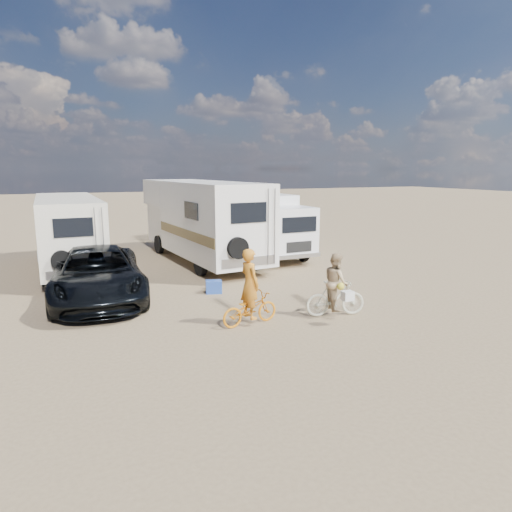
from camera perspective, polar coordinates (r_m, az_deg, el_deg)
name	(u,v)px	position (r m, az deg, el deg)	size (l,w,h in m)	color
ground	(256,303)	(13.81, 0.04, -5.88)	(140.00, 140.00, 0.00)	#907756
rv_main	(201,222)	(19.93, -6.84, 4.28)	(2.51, 8.86, 3.44)	silver
rv_left	(69,234)	(19.41, -22.33, 2.53)	(2.17, 7.48, 2.88)	silver
box_truck	(266,226)	(20.87, 1.31, 3.80)	(2.08, 5.89, 2.83)	white
dark_suv	(97,274)	(14.79, -19.20, -2.16)	(2.65, 5.75, 1.60)	black
bike_man	(250,309)	(11.85, -0.78, -6.61)	(0.56, 1.59, 0.84)	orange
bike_woman	(335,298)	(12.70, 9.89, -5.20)	(0.47, 1.66, 1.00)	#BAB89C
rider_man	(250,290)	(11.71, -0.78, -4.32)	(0.66, 0.43, 1.82)	orange
rider_woman	(336,288)	(12.63, 9.93, -3.97)	(0.76, 0.59, 1.56)	tan
bike_parked	(296,248)	(20.91, 5.02, 1.03)	(0.56, 1.62, 0.85)	#242624
cooler	(214,287)	(14.90, -5.29, -3.85)	(0.51, 0.37, 0.41)	#24459C
crate	(258,262)	(18.83, 0.31, -0.71)	(0.51, 0.51, 0.41)	olive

